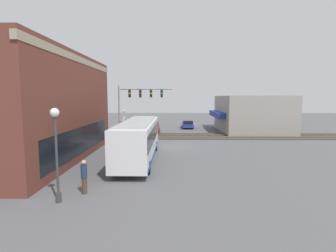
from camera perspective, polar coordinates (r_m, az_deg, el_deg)
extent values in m
plane|color=#565659|center=(27.69, 0.95, -4.59)|extent=(120.00, 120.00, 0.00)
cube|color=brown|center=(25.22, -30.21, 3.56)|extent=(17.36, 11.07, 8.79)
cube|color=gray|center=(23.09, -18.92, 13.47)|extent=(17.56, 0.36, 0.50)
cube|color=black|center=(23.13, -18.11, -2.79)|extent=(14.59, 0.12, 2.20)
cube|color=gray|center=(42.53, 17.72, 2.61)|extent=(12.15, 9.50, 5.43)
cube|color=navy|center=(41.32, 10.65, 2.54)|extent=(8.50, 1.20, 0.80)
cube|color=silver|center=(21.88, -6.40, -2.71)|extent=(11.87, 2.55, 2.78)
cube|color=black|center=(21.82, -6.41, -1.63)|extent=(11.64, 2.59, 1.17)
cube|color=#194CA5|center=(22.11, -6.36, -5.84)|extent=(11.64, 2.58, 0.24)
cube|color=#A5A8AA|center=(21.71, -6.44, 1.08)|extent=(10.09, 2.17, 0.12)
cylinder|color=black|center=(25.77, -5.30, -4.31)|extent=(1.00, 2.57, 1.00)
cylinder|color=black|center=(18.15, -8.03, -8.87)|extent=(1.00, 2.57, 1.00)
cylinder|color=gray|center=(32.12, -10.55, 2.74)|extent=(0.20, 0.20, 6.60)
cylinder|color=gray|center=(31.59, -4.90, 8.03)|extent=(0.16, 6.40, 0.16)
cube|color=black|center=(31.83, -8.36, 6.98)|extent=(0.30, 0.27, 0.90)
sphere|color=yellow|center=(31.67, -8.41, 6.99)|extent=(0.20, 0.20, 0.20)
cube|color=black|center=(31.65, -6.06, 7.02)|extent=(0.30, 0.27, 0.90)
sphere|color=red|center=(31.49, -6.09, 7.02)|extent=(0.20, 0.20, 0.20)
cube|color=black|center=(31.52, -3.73, 7.04)|extent=(0.30, 0.27, 0.90)
sphere|color=yellow|center=(31.36, -3.75, 7.05)|extent=(0.20, 0.20, 0.20)
cube|color=black|center=(31.44, -1.38, 7.06)|extent=(0.30, 0.27, 0.90)
sphere|color=green|center=(31.28, -1.40, 7.06)|extent=(0.20, 0.20, 0.20)
cylinder|color=gray|center=(30.91, -9.40, -0.16)|extent=(0.14, 0.14, 3.60)
cube|color=white|center=(30.79, -9.45, 2.25)|extent=(1.41, 0.06, 1.41)
cube|color=white|center=(30.79, -9.45, 2.25)|extent=(1.41, 0.06, 1.41)
cylinder|color=#38383A|center=(30.86, -9.42, 0.77)|extent=(0.08, 0.90, 0.08)
sphere|color=red|center=(30.73, -8.61, 0.76)|extent=(0.28, 0.28, 0.28)
sphere|color=red|center=(30.89, -10.26, 0.76)|extent=(0.28, 0.28, 0.28)
cylinder|color=#38383A|center=(14.60, -22.71, -14.15)|extent=(0.28, 0.28, 0.50)
cylinder|color=#38383A|center=(14.06, -23.04, -6.91)|extent=(0.12, 0.12, 4.27)
sphere|color=white|center=(13.74, -23.46, 2.71)|extent=(0.44, 0.44, 0.44)
cube|color=#332D28|center=(33.60, 0.95, -2.63)|extent=(2.60, 60.00, 0.03)
cube|color=#6B6056|center=(32.88, 0.95, -2.72)|extent=(0.07, 60.00, 0.15)
cube|color=#6B6056|center=(34.30, 0.95, -2.35)|extent=(0.07, 60.00, 0.15)
cube|color=#332D28|center=(36.77, 0.95, -1.86)|extent=(2.60, 60.00, 0.03)
cube|color=#6B6056|center=(36.05, 0.95, -1.92)|extent=(0.07, 60.00, 0.15)
cube|color=#6B6056|center=(37.47, 0.95, -1.61)|extent=(0.07, 60.00, 0.15)
cube|color=#B21E19|center=(38.73, -3.19, -0.65)|extent=(4.46, 1.80, 0.59)
cube|color=black|center=(38.43, -3.22, 0.26)|extent=(2.45, 1.62, 0.69)
cylinder|color=black|center=(40.12, -3.05, -0.74)|extent=(0.64, 1.82, 0.64)
cylinder|color=black|center=(37.39, -3.34, -1.26)|extent=(0.64, 1.82, 0.64)
cube|color=navy|center=(44.80, 4.28, 0.22)|extent=(4.87, 1.80, 0.49)
cube|color=black|center=(44.50, 4.31, 0.89)|extent=(2.68, 1.62, 0.61)
cylinder|color=black|center=(46.32, 4.17, 0.20)|extent=(0.64, 1.82, 0.64)
cylinder|color=black|center=(43.32, 4.39, -0.23)|extent=(0.64, 1.82, 0.64)
cylinder|color=#473828|center=(15.27, -17.72, -12.28)|extent=(0.28, 0.28, 0.89)
cylinder|color=#262D4C|center=(15.03, -17.82, -9.34)|extent=(0.34, 0.34, 0.74)
sphere|color=tan|center=(14.91, -17.89, -7.53)|extent=(0.24, 0.24, 0.24)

